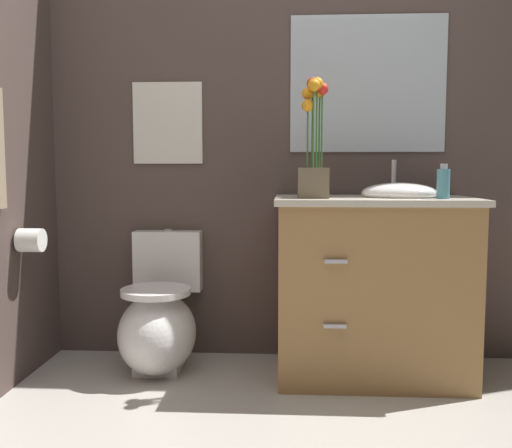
# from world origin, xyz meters

# --- Properties ---
(wall_back) EXTENTS (3.93, 0.05, 2.50)m
(wall_back) POSITION_xyz_m (0.20, 1.57, 1.25)
(wall_back) COLOR #4C3D38
(wall_back) RESTS_ON ground_plane
(toilet) EXTENTS (0.38, 0.59, 0.69)m
(toilet) POSITION_xyz_m (-0.64, 1.27, 0.24)
(toilet) COLOR white
(toilet) RESTS_ON ground_plane
(vanity_cabinet) EXTENTS (0.94, 0.56, 1.06)m
(vanity_cabinet) POSITION_xyz_m (0.42, 1.25, 0.45)
(vanity_cabinet) COLOR #9E7242
(vanity_cabinet) RESTS_ON ground_plane
(flower_vase) EXTENTS (0.14, 0.14, 0.55)m
(flower_vase) POSITION_xyz_m (0.12, 1.15, 1.08)
(flower_vase) COLOR brown
(flower_vase) RESTS_ON vanity_cabinet
(soap_bottle) EXTENTS (0.06, 0.06, 0.16)m
(soap_bottle) POSITION_xyz_m (0.70, 1.12, 0.95)
(soap_bottle) COLOR teal
(soap_bottle) RESTS_ON vanity_cabinet
(wall_poster) EXTENTS (0.37, 0.01, 0.43)m
(wall_poster) POSITION_xyz_m (-0.64, 1.54, 1.25)
(wall_poster) COLOR silver
(wall_mirror) EXTENTS (0.80, 0.01, 0.70)m
(wall_mirror) POSITION_xyz_m (0.41, 1.54, 1.45)
(wall_mirror) COLOR #B2BCC6
(toilet_paper_roll) EXTENTS (0.11, 0.11, 0.11)m
(toilet_paper_roll) POSITION_xyz_m (-1.19, 1.08, 0.68)
(toilet_paper_roll) COLOR white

